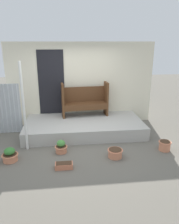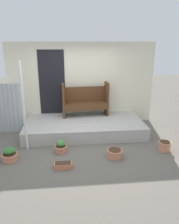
{
  "view_description": "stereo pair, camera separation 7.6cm",
  "coord_description": "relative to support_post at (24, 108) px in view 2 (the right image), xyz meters",
  "views": [
    {
      "loc": [
        -0.39,
        -5.2,
        2.61
      ],
      "look_at": [
        0.24,
        0.29,
        0.81
      ],
      "focal_mm": 35.0,
      "sensor_mm": 36.0,
      "label": 1
    },
    {
      "loc": [
        -0.32,
        -5.2,
        2.61
      ],
      "look_at": [
        0.24,
        0.29,
        0.81
      ],
      "focal_mm": 35.0,
      "sensor_mm": 36.0,
      "label": 2
    }
  ],
  "objects": [
    {
      "name": "house_wall",
      "position": [
        1.49,
        1.76,
        0.21
      ],
      "size": [
        4.63,
        0.08,
        2.6
      ],
      "color": "beige",
      "rests_on": "ground_plane"
    },
    {
      "name": "flower_pot_left",
      "position": [
        -0.3,
        -0.55,
        -0.95
      ],
      "size": [
        0.37,
        0.37,
        0.32
      ],
      "color": "tan",
      "rests_on": "ground_plane"
    },
    {
      "name": "support_post",
      "position": [
        0.0,
        0.0,
        0.0
      ],
      "size": [
        0.06,
        0.06,
        2.19
      ],
      "color": "white",
      "rests_on": "ground_plane"
    },
    {
      "name": "flower_pot_right",
      "position": [
        2.12,
        -0.66,
        -0.98
      ],
      "size": [
        0.37,
        0.37,
        0.2
      ],
      "color": "tan",
      "rests_on": "ground_plane"
    },
    {
      "name": "porch_slab",
      "position": [
        1.53,
        0.9,
        -0.91
      ],
      "size": [
        3.43,
        1.66,
        0.36
      ],
      "color": "#B2AFA8",
      "rests_on": "ground_plane"
    },
    {
      "name": "planter_box_rect",
      "position": [
        0.92,
        -0.99,
        -1.03
      ],
      "size": [
        0.38,
        0.19,
        0.13
      ],
      "color": "#C67251",
      "rests_on": "ground_plane"
    },
    {
      "name": "flower_pot_middle",
      "position": [
        0.85,
        -0.28,
        -0.95
      ],
      "size": [
        0.31,
        0.31,
        0.32
      ],
      "color": "tan",
      "rests_on": "ground_plane"
    },
    {
      "name": "bench",
      "position": [
        1.6,
        1.42,
        -0.22
      ],
      "size": [
        1.45,
        0.51,
        1.05
      ],
      "rotation": [
        0.0,
        0.0,
        0.08
      ],
      "color": "#54331C",
      "rests_on": "porch_slab"
    },
    {
      "name": "flower_pot_far_right",
      "position": [
        3.42,
        -0.46,
        -0.96
      ],
      "size": [
        0.32,
        0.32,
        0.25
      ],
      "color": "tan",
      "rests_on": "ground_plane"
    },
    {
      "name": "ground_plane",
      "position": [
        1.38,
        0.06,
        -1.09
      ],
      "size": [
        24.0,
        24.0,
        0.0
      ],
      "primitive_type": "plane",
      "color": "#666056"
    }
  ]
}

